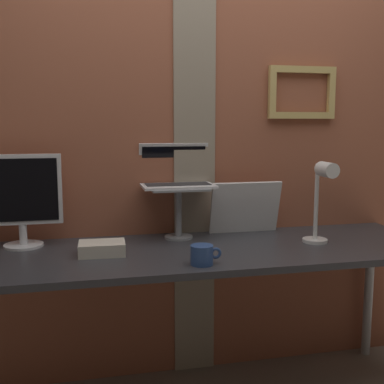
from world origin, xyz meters
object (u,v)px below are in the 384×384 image
monitor (21,195)px  desk_lamp (322,193)px  whiteboard_panel (245,208)px  coffee_mug (202,255)px  laptop (176,174)px

monitor → desk_lamp: (1.37, -0.27, 0.00)m
whiteboard_panel → coffee_mug: whiteboard_panel is taller
monitor → laptop: size_ratio=1.20×
monitor → whiteboard_panel: bearing=1.9°
monitor → laptop: bearing=5.3°
monitor → whiteboard_panel: 1.11m
laptop → coffee_mug: size_ratio=2.78×
laptop → coffee_mug: bearing=-89.1°
whiteboard_panel → laptop: bearing=175.0°
whiteboard_panel → coffee_mug: 0.62m
laptop → coffee_mug: 0.60m
monitor → laptop: 0.74m
laptop → coffee_mug: (0.01, -0.53, -0.28)m
coffee_mug → laptop: bearing=90.9°
desk_lamp → laptop: bearing=151.6°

